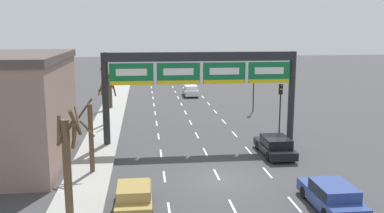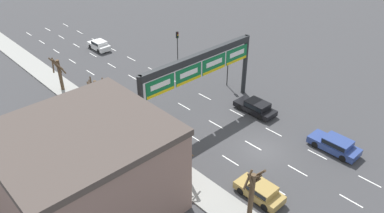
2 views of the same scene
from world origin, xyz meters
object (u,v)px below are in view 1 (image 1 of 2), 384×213
car_gold (134,196)px  tree_bare_third (109,87)px  car_black (275,145)px  car_white (191,90)px  tree_bare_second (107,98)px  traffic_light_mid_block (254,83)px  tree_bare_furthest (90,135)px  traffic_light_near_gantry (281,98)px  tree_bare_closest (68,163)px  sign_gantry (201,73)px  car_blue (332,195)px

car_gold → tree_bare_third: (-3.27, 27.60, 1.78)m
car_black → car_white: car_white is taller
tree_bare_second → tree_bare_third: 7.83m
traffic_light_mid_block → tree_bare_furthest: size_ratio=0.98×
car_white → traffic_light_near_gantry: traffic_light_near_gantry is taller
tree_bare_closest → car_white: bearing=75.2°
car_white → tree_bare_third: 13.13m
traffic_light_mid_block → tree_bare_third: (-15.71, 3.39, -0.72)m
tree_bare_closest → traffic_light_near_gantry: bearing=46.4°
traffic_light_near_gantry → traffic_light_mid_block: traffic_light_mid_block is taller
traffic_light_mid_block → tree_bare_third: size_ratio=1.00×
sign_gantry → tree_bare_second: (-7.97, 7.51, -3.05)m
car_blue → tree_bare_second: tree_bare_second is taller
sign_gantry → traffic_light_mid_block: size_ratio=3.39×
sign_gantry → car_gold: sign_gantry is taller
car_gold → traffic_light_mid_block: bearing=62.8°
car_gold → tree_bare_furthest: size_ratio=0.88×
car_black → tree_bare_closest: (-12.93, -9.65, 2.28)m
car_black → traffic_light_near_gantry: (2.41, 6.45, 2.36)m
tree_bare_closest → tree_bare_second: tree_bare_closest is taller
car_blue → traffic_light_near_gantry: bearing=81.6°
tree_bare_second → car_black: bearing=-41.4°
traffic_light_near_gantry → tree_bare_third: tree_bare_third is taller
car_black → tree_bare_third: size_ratio=1.05×
car_black → tree_bare_furthest: bearing=-168.6°
car_blue → tree_bare_furthest: size_ratio=1.03×
car_gold → tree_bare_closest: bearing=-157.0°
car_gold → traffic_light_mid_block: traffic_light_mid_block is taller
sign_gantry → tree_bare_third: sign_gantry is taller
car_white → tree_bare_furthest: (-9.67, -29.96, 1.80)m
car_black → tree_bare_third: bearing=124.6°
traffic_light_mid_block → tree_bare_closest: (-15.38, -25.46, -0.21)m
traffic_light_near_gantry → tree_bare_second: 16.08m
sign_gantry → tree_bare_closest: (-8.00, -13.51, -2.60)m
traffic_light_near_gantry → traffic_light_mid_block: size_ratio=0.96×
traffic_light_near_gantry → tree_bare_closest: bearing=-133.6°
tree_bare_third → tree_bare_furthest: 21.78m
car_white → traffic_light_mid_block: (5.60, -11.57, 2.47)m
traffic_light_mid_block → tree_bare_second: (-15.35, -4.43, -0.65)m
sign_gantry → traffic_light_mid_block: sign_gantry is taller
tree_bare_second → tree_bare_third: tree_bare_third is taller
sign_gantry → car_blue: bearing=-69.4°
sign_gantry → tree_bare_third: size_ratio=3.39×
sign_gantry → car_black: size_ratio=3.22×
tree_bare_third → tree_bare_furthest: bearing=-88.8°
tree_bare_closest → tree_bare_second: bearing=89.9°
sign_gantry → tree_bare_third: bearing=118.5°
car_gold → sign_gantry: bearing=67.6°
car_gold → tree_bare_closest: size_ratio=0.74×
car_white → tree_bare_furthest: bearing=-107.9°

